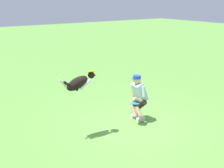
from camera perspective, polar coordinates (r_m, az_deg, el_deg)
ground_plane at (r=8.05m, az=4.18°, el=-8.21°), size 60.00×60.00×0.00m
person at (r=8.30m, az=5.07°, el=-2.30°), size 0.58×0.65×1.29m
dog at (r=7.15m, az=-6.34°, el=0.28°), size 0.99×0.29×0.49m
frisbee_flying at (r=7.23m, az=-4.13°, el=2.47°), size 0.28×0.28×0.07m
frisbee_held at (r=7.97m, az=4.37°, el=-3.73°), size 0.35×0.35×0.06m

